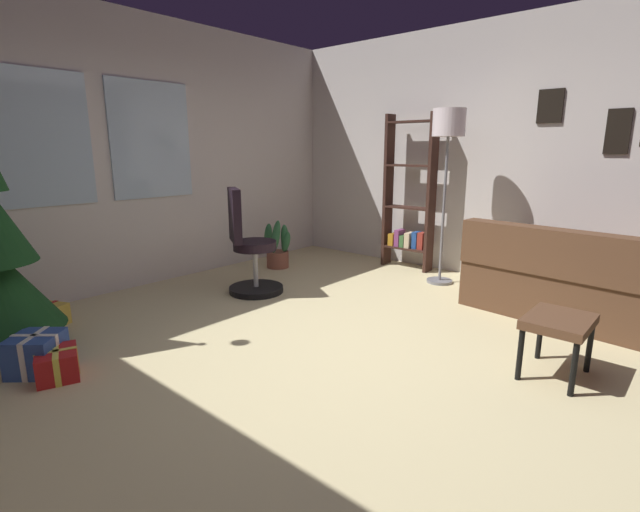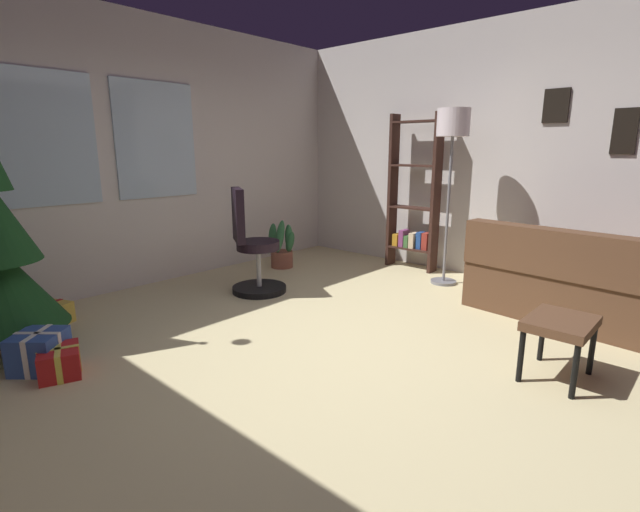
{
  "view_description": "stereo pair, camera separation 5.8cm",
  "coord_description": "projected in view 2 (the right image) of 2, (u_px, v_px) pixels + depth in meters",
  "views": [
    {
      "loc": [
        -2.47,
        -1.86,
        1.46
      ],
      "look_at": [
        -0.22,
        0.11,
        0.76
      ],
      "focal_mm": 25.85,
      "sensor_mm": 36.0,
      "label": 1
    },
    {
      "loc": [
        -2.43,
        -1.9,
        1.46
      ],
      "look_at": [
        -0.22,
        0.11,
        0.76
      ],
      "focal_mm": 25.85,
      "sensor_mm": 36.0,
      "label": 2
    }
  ],
  "objects": [
    {
      "name": "potted_plant",
      "position": [
        282.0,
        249.0,
        5.78
      ],
      "size": [
        0.31,
        0.44,
        0.62
      ],
      "color": "brown",
      "rests_on": "ground_plane"
    },
    {
      "name": "wall_back_with_windows",
      "position": [
        141.0,
        153.0,
        4.86
      ],
      "size": [
        5.4,
        0.12,
        2.81
      ],
      "color": "silver",
      "rests_on": "ground_plane"
    },
    {
      "name": "footstool",
      "position": [
        560.0,
        327.0,
        2.94
      ],
      "size": [
        0.47,
        0.37,
        0.41
      ],
      "color": "brown",
      "rests_on": "ground_plane"
    },
    {
      "name": "gift_box_green",
      "position": [
        29.0,
        316.0,
        3.88
      ],
      "size": [
        0.36,
        0.33,
        0.17
      ],
      "color": "#1E722D",
      "rests_on": "ground_plane"
    },
    {
      "name": "wall_right_with_frames",
      "position": [
        511.0,
        154.0,
        4.99
      ],
      "size": [
        0.12,
        5.6,
        2.81
      ],
      "color": "silver",
      "rests_on": "ground_plane"
    },
    {
      "name": "gift_box_red",
      "position": [
        60.0,
        362.0,
        3.03
      ],
      "size": [
        0.33,
        0.36,
        0.19
      ],
      "color": "red",
      "rests_on": "ground_plane"
    },
    {
      "name": "floor_lamp",
      "position": [
        452.0,
        137.0,
        4.78
      ],
      "size": [
        0.34,
        0.34,
        1.87
      ],
      "color": "slate",
      "rests_on": "ground_plane"
    },
    {
      "name": "gift_box_blue",
      "position": [
        39.0,
        351.0,
        3.11
      ],
      "size": [
        0.42,
        0.42,
        0.27
      ],
      "color": "#2D4C99",
      "rests_on": "ground_plane"
    },
    {
      "name": "gift_box_gold",
      "position": [
        46.0,
        315.0,
        3.88
      ],
      "size": [
        0.42,
        0.4,
        0.19
      ],
      "color": "gold",
      "rests_on": "ground_plane"
    },
    {
      "name": "bookshelf",
      "position": [
        413.0,
        203.0,
        5.61
      ],
      "size": [
        0.18,
        0.64,
        1.87
      ],
      "color": "#39211A",
      "rests_on": "ground_plane"
    },
    {
      "name": "couch",
      "position": [
        593.0,
        286.0,
        4.0
      ],
      "size": [
        1.53,
        1.85,
        0.82
      ],
      "color": "brown",
      "rests_on": "ground_plane"
    },
    {
      "name": "ground_plane",
      "position": [
        351.0,
        362.0,
        3.34
      ],
      "size": [
        5.4,
        5.6,
        0.1
      ],
      "primitive_type": "cube",
      "color": "beige"
    },
    {
      "name": "office_chair",
      "position": [
        253.0,
        252.0,
        4.71
      ],
      "size": [
        0.58,
        0.57,
        1.08
      ],
      "color": "black",
      "rests_on": "ground_plane"
    }
  ]
}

